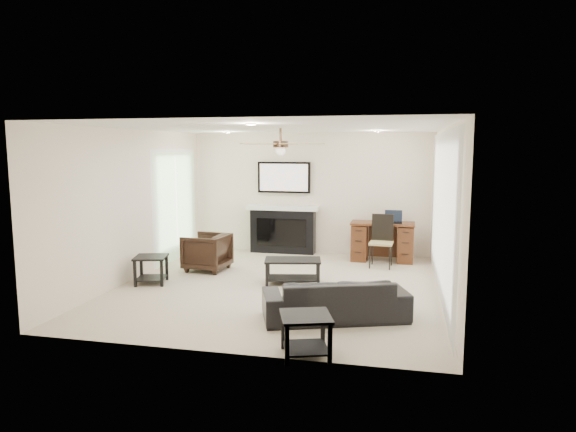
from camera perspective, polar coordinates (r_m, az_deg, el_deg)
name	(u,v)px	position (r m, az deg, el deg)	size (l,w,h in m)	color
room_shell	(292,181)	(8.03, 0.44, 3.94)	(5.50, 5.54, 2.52)	beige
sofa	(335,299)	(6.70, 5.26, -9.14)	(1.84, 0.72, 0.54)	black
armchair	(207,252)	(9.36, -9.00, -3.97)	(0.71, 0.73, 0.67)	black
coffee_table	(293,271)	(8.39, 0.53, -6.16)	(0.90, 0.50, 0.40)	black
end_table_near	(306,335)	(5.57, 1.98, -13.13)	(0.52, 0.52, 0.45)	black
end_table_left	(151,270)	(8.68, -14.95, -5.79)	(0.50, 0.50, 0.45)	black
fireplace_unit	(283,208)	(10.69, -0.59, 0.93)	(1.52, 0.34, 1.91)	black
desk	(382,242)	(10.17, 10.42, -2.82)	(1.22, 0.56, 0.76)	#3A200E
desk_chair	(381,241)	(9.61, 10.31, -2.79)	(0.42, 0.44, 0.97)	black
laptop	(393,217)	(10.06, 11.63, -0.10)	(0.33, 0.24, 0.23)	black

